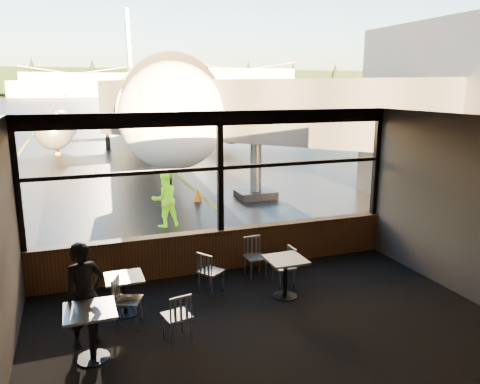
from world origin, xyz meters
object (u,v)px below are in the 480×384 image
jet_bridge (271,139)px  chair_near_w (211,272)px  cone_wing (58,150)px  cone_nose (198,195)px  airliner (141,62)px  cafe_table_left (92,335)px  cafe_table_near (285,278)px  chair_near_n (255,258)px  chair_mid_w (128,301)px  chair_mid_s (177,316)px  passenger (85,295)px  chair_near_e (284,267)px  cafe_table_mid (125,295)px  ground_crew (165,199)px

jet_bridge → chair_near_w: jet_bridge is taller
cone_wing → cone_nose: bearing=-71.0°
airliner → jet_bridge: (2.11, -15.31, -3.25)m
cafe_table_left → chair_near_w: chair_near_w is taller
airliner → cone_nose: airliner is taller
cafe_table_near → cafe_table_left: cafe_table_left is taller
chair_near_n → chair_mid_w: 3.05m
jet_bridge → chair_mid_s: (-5.17, -8.13, -1.78)m
chair_near_n → passenger: passenger is taller
cafe_table_left → chair_near_n: chair_near_n is taller
cone_wing → chair_near_w: bearing=-81.6°
airliner → chair_near_w: (-2.04, -21.89, -5.02)m
chair_near_e → cone_wing: bearing=9.4°
cafe_table_left → passenger: 0.65m
cone_nose → cafe_table_left: bearing=-113.9°
cafe_table_left → chair_near_w: 2.85m
airliner → cone_nose: size_ratio=81.81×
cafe_table_mid → chair_mid_w: (0.00, -0.44, 0.09)m
cafe_table_left → passenger: passenger is taller
chair_mid_w → cone_wing: bearing=-153.7°
cafe_table_left → chair_near_n: 4.00m
cafe_table_left → cone_wing: size_ratio=1.62×
jet_bridge → cone_wing: size_ratio=20.14×
chair_near_n → airliner: bearing=-94.3°
chair_mid_w → passenger: size_ratio=0.54×
chair_near_w → passenger: size_ratio=0.52×
chair_mid_w → passenger: (-0.68, -0.37, 0.39)m
cafe_table_mid → cone_nose: cafe_table_mid is taller
cafe_table_near → chair_near_e: (0.18, 0.44, 0.02)m
chair_mid_w → ground_crew: (1.72, 5.59, 0.36)m
chair_near_w → cafe_table_mid: bearing=-111.7°
cafe_table_left → chair_mid_s: 1.31m
jet_bridge → chair_near_e: (-2.68, -6.82, -1.79)m
chair_mid_w → chair_mid_s: bearing=64.2°
chair_near_e → cone_nose: 7.71m
chair_near_e → chair_near_n: size_ratio=0.95×
airliner → cafe_table_near: bearing=-87.6°
airliner → chair_near_n: bearing=-88.2°
airliner → jet_bridge: bearing=-77.9°
ground_crew → cafe_table_left: bearing=58.9°
passenger → cone_nose: passenger is taller
chair_mid_w → passenger: passenger is taller
airliner → chair_mid_s: bearing=-93.2°
chair_near_w → cone_wing: size_ratio=1.73×
chair_near_w → chair_mid_s: bearing=-66.8°
airliner → chair_near_w: 22.55m
chair_mid_s → ground_crew: size_ratio=0.52×
chair_near_e → passenger: passenger is taller
chair_near_n → ground_crew: ground_crew is taller
jet_bridge → chair_near_e: bearing=-111.5°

